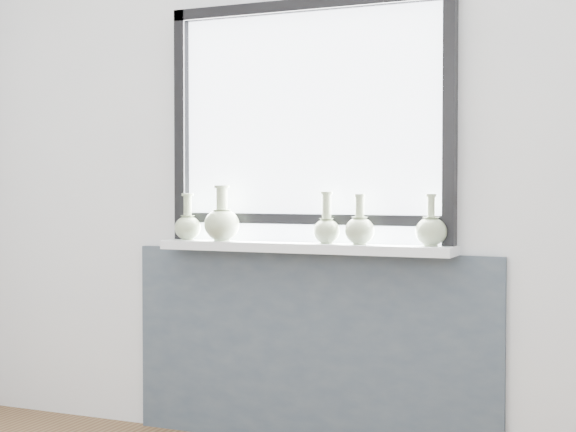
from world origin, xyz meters
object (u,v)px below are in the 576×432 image
at_px(vase_e, 431,230).
at_px(vase_d, 360,228).
at_px(vase_a, 188,225).
at_px(vase_c, 326,227).
at_px(windowsill, 303,247).
at_px(vase_b, 222,222).

bearing_deg(vase_e, vase_d, -175.79).
distance_m(vase_a, vase_d, 0.82).
bearing_deg(vase_a, vase_d, -0.05).
height_order(vase_a, vase_c, vase_c).
height_order(windowsill, vase_d, vase_d).
height_order(vase_a, vase_d, same).
bearing_deg(vase_a, vase_e, 1.08).
xyz_separation_m(vase_a, vase_b, (0.18, -0.01, 0.02)).
xyz_separation_m(windowsill, vase_a, (-0.56, -0.02, 0.09)).
distance_m(vase_b, vase_e, 0.94).
height_order(vase_b, vase_c, vase_b).
relative_size(vase_c, vase_d, 1.05).
xyz_separation_m(windowsill, vase_d, (0.26, -0.02, 0.09)).
bearing_deg(vase_b, vase_e, 2.16).
bearing_deg(vase_c, windowsill, 174.21).
bearing_deg(windowsill, vase_b, -175.57).
xyz_separation_m(vase_b, vase_d, (0.64, 0.01, -0.02)).
relative_size(windowsill, vase_e, 6.22).
xyz_separation_m(windowsill, vase_e, (0.56, 0.01, 0.09)).
xyz_separation_m(vase_a, vase_d, (0.82, -0.00, 0.00)).
relative_size(vase_d, vase_e, 0.99).
bearing_deg(vase_b, vase_d, 1.20).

